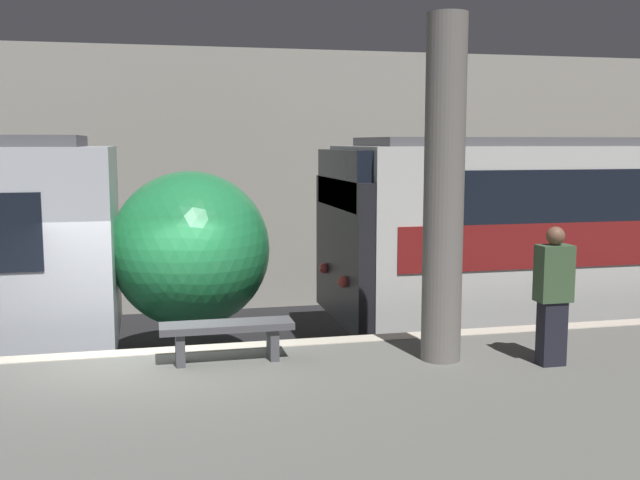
# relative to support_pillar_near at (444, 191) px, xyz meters

# --- Properties ---
(ground_plane) EXTENTS (120.00, 120.00, 0.00)m
(ground_plane) POSITION_rel_support_pillar_near_xyz_m (-3.33, 1.20, -2.99)
(ground_plane) COLOR black
(platform) EXTENTS (40.00, 4.75, 1.06)m
(platform) POSITION_rel_support_pillar_near_xyz_m (-3.33, -1.17, -2.46)
(platform) COLOR slate
(platform) RESTS_ON ground
(station_rear_barrier) EXTENTS (50.00, 0.15, 5.45)m
(station_rear_barrier) POSITION_rel_support_pillar_near_xyz_m (-3.33, 7.86, -0.26)
(station_rear_barrier) COLOR #9E998E
(station_rear_barrier) RESTS_ON ground
(support_pillar_near) EXTENTS (0.45, 0.45, 3.87)m
(support_pillar_near) POSITION_rel_support_pillar_near_xyz_m (0.00, 0.00, 0.00)
(support_pillar_near) COLOR slate
(support_pillar_near) RESTS_ON platform
(person_walking) EXTENTS (0.38, 0.24, 1.56)m
(person_walking) POSITION_rel_support_pillar_near_xyz_m (1.12, -0.48, -1.12)
(person_walking) COLOR black
(person_walking) RESTS_ON platform
(platform_bench) EXTENTS (1.50, 0.40, 0.45)m
(platform_bench) POSITION_rel_support_pillar_near_xyz_m (-2.39, 0.46, -1.60)
(platform_bench) COLOR #4C4C51
(platform_bench) RESTS_ON platform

